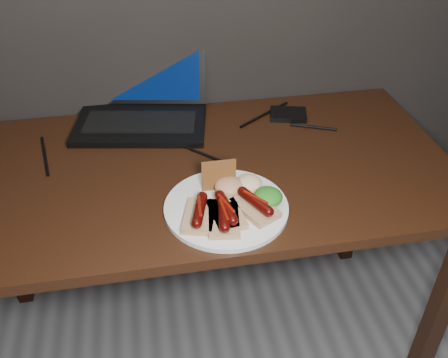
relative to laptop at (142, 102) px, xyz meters
The scene contains 13 objects.
desk 0.35m from the laptop, 66.55° to the right, with size 1.40×0.70×0.75m.
laptop is the anchor object (origin of this frame).
hard_drive 0.46m from the laptop, ahead, with size 0.11×0.08×0.02m, color black.
desk_cables 0.23m from the laptop, 41.98° to the right, with size 0.87×0.31×0.01m.
plate 0.52m from the laptop, 70.26° to the right, with size 0.30×0.30×0.01m, color white.
bread_sausage_left 0.53m from the laptop, 78.62° to the right, with size 0.10×0.13×0.04m.
bread_sausage_center 0.55m from the laptop, 72.44° to the right, with size 0.09×0.12×0.04m.
bread_sausage_right 0.57m from the laptop, 65.29° to the right, with size 0.11×0.13×0.04m.
bread_sausage_extra 0.57m from the laptop, 73.91° to the right, with size 0.09×0.12×0.04m.
crispbread 0.45m from the laptop, 68.08° to the right, with size 0.09×0.01×0.09m, color #A4602D.
salad_greens 0.57m from the laptop, 60.89° to the right, with size 0.07×0.07×0.04m, color #125C13.
salsa_mound 0.48m from the laptop, 66.49° to the right, with size 0.07×0.07×0.04m, color #A52E10.
coleslaw_mound 0.50m from the laptop, 60.61° to the right, with size 0.06×0.06×0.04m, color white.
Camera 1 is at (-0.12, 0.28, 1.53)m, focal length 40.00 mm.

